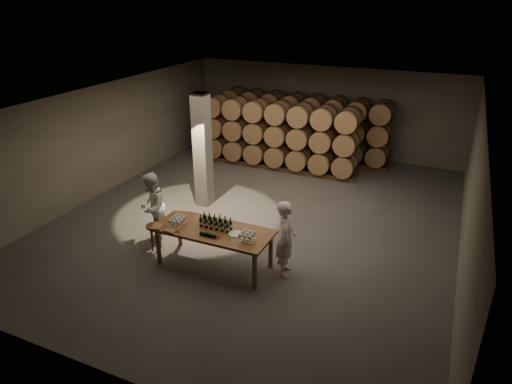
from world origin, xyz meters
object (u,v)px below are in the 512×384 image
at_px(tasting_table, 213,233).
at_px(stool, 154,230).
at_px(plate, 236,234).
at_px(person_woman, 152,207).
at_px(bottle_cluster, 216,223).
at_px(notebook_near, 171,230).
at_px(person_man, 286,238).

distance_m(tasting_table, stool, 1.65).
height_order(plate, stool, plate).
xyz_separation_m(stool, person_woman, (-0.32, 0.42, 0.35)).
xyz_separation_m(bottle_cluster, stool, (-1.65, -0.04, -0.50)).
bearing_deg(stool, person_woman, 127.36).
height_order(plate, notebook_near, notebook_near).
relative_size(plate, notebook_near, 1.24).
relative_size(stool, person_man, 0.36).
relative_size(bottle_cluster, plate, 2.34).
relative_size(notebook_near, person_man, 0.14).
bearing_deg(notebook_near, plate, 23.05).
bearing_deg(bottle_cluster, notebook_near, -147.61).
xyz_separation_m(tasting_table, bottle_cluster, (0.02, 0.08, 0.21)).
height_order(stool, person_man, person_man).
distance_m(tasting_table, person_woman, 2.00).
bearing_deg(tasting_table, stool, 178.50).
bearing_deg(person_woman, person_man, 68.66).
height_order(tasting_table, person_woman, person_woman).
relative_size(tasting_table, notebook_near, 10.44).
height_order(tasting_table, plate, plate).
distance_m(notebook_near, person_man, 2.48).
bearing_deg(plate, notebook_near, -161.82).
bearing_deg(plate, tasting_table, 179.86).
distance_m(bottle_cluster, person_woman, 2.01).
xyz_separation_m(tasting_table, notebook_near, (-0.80, -0.44, 0.12)).
bearing_deg(plate, person_man, 18.44).
bearing_deg(person_woman, bottle_cluster, 59.73).
bearing_deg(person_man, stool, 77.17).
bearing_deg(person_man, bottle_cluster, 81.44).
distance_m(plate, person_man, 1.07).
distance_m(tasting_table, plate, 0.56).
relative_size(bottle_cluster, stool, 1.17).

